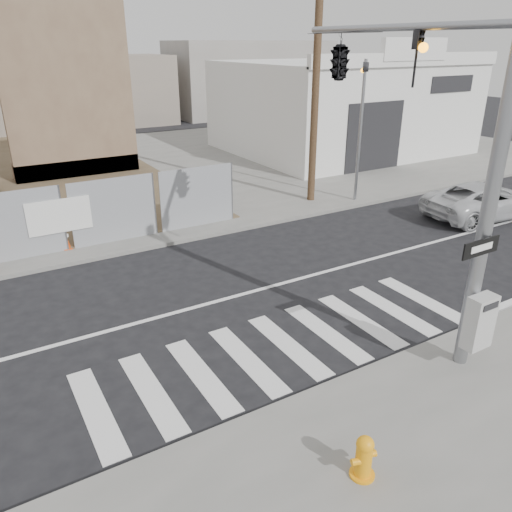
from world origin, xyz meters
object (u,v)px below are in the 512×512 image
fire_hydrant (364,457)px  suv (484,200)px  traffic_cone_d (65,239)px  auto_shop (341,106)px  signal_pole (383,100)px

fire_hydrant → suv: bearing=47.3°
traffic_cone_d → suv: bearing=-17.5°
auto_shop → signal_pole: bearing=-127.5°
signal_pole → suv: signal_pole is taller
traffic_cone_d → auto_shop: bearing=24.8°
suv → auto_shop: bearing=-9.7°
fire_hydrant → auto_shop: bearing=68.9°
fire_hydrant → suv: 13.63m
fire_hydrant → signal_pole: bearing=65.1°
auto_shop → traffic_cone_d: bearing=-155.2°
auto_shop → fire_hydrant: size_ratio=17.16×
auto_shop → suv: (-3.26, -12.12, -1.90)m
fire_hydrant → suv: (11.81, 6.81, 0.17)m
suv → signal_pole: bearing=114.6°
fire_hydrant → traffic_cone_d: (-1.86, 11.10, -0.03)m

